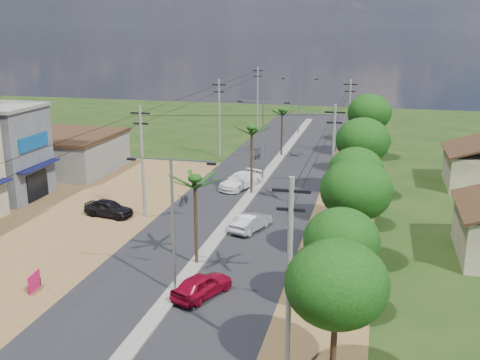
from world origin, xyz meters
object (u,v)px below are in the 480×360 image
object	(u,v)px
roadside_sign	(34,282)
car_silver_mid	(251,222)
car_white_far	(240,181)
car_red_near	(202,286)
car_parked_dark	(109,208)

from	to	relation	value
roadside_sign	car_silver_mid	bearing A→B (deg)	44.06
car_white_far	roadside_sign	distance (m)	24.35
car_red_near	roadside_sign	xyz separation A→B (m)	(-9.66, -1.64, -0.12)
car_silver_mid	car_parked_dark	bearing A→B (deg)	16.96
car_parked_dark	roadside_sign	distance (m)	13.21
car_red_near	roadside_sign	bearing A→B (deg)	34.37
car_silver_mid	car_parked_dark	world-z (taller)	car_parked_dark
car_red_near	car_white_far	size ratio (longest dim) A/B	0.80
car_silver_mid	car_white_far	world-z (taller)	car_white_far
car_silver_mid	car_red_near	bearing A→B (deg)	106.96
car_white_far	roadside_sign	xyz separation A→B (m)	(-6.50, -23.47, -0.17)
car_silver_mid	roadside_sign	xyz separation A→B (m)	(-10.00, -12.72, -0.11)
car_red_near	car_parked_dark	distance (m)	16.22
car_silver_mid	car_white_far	bearing A→B (deg)	-53.24
car_white_far	car_parked_dark	size ratio (longest dim) A/B	1.23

